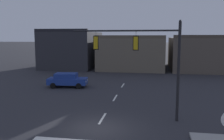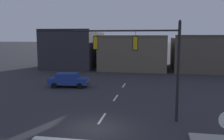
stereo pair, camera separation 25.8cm
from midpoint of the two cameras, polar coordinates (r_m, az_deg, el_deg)
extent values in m
plane|color=#2B2B30|center=(16.24, -4.14, -13.31)|extent=(400.00, 400.00, 0.00)
cube|color=silver|center=(18.07, -2.63, -11.04)|extent=(0.16, 2.40, 0.01)
cube|color=silver|center=(23.73, 0.41, -6.39)|extent=(0.16, 2.40, 0.01)
cube|color=silver|center=(29.52, 2.25, -3.54)|extent=(0.16, 2.40, 0.01)
cylinder|color=black|center=(17.32, 14.59, -0.60)|extent=(0.20, 0.20, 6.77)
cylinder|color=black|center=(17.61, 2.27, 9.01)|extent=(7.60, 0.93, 0.12)
sphere|color=black|center=(17.16, 15.00, 10.81)|extent=(0.18, 0.18, 0.18)
cylinder|color=#56565B|center=(17.43, 5.11, 8.23)|extent=(0.03, 0.03, 0.35)
cube|color=gold|center=(17.44, 5.09, 6.17)|extent=(0.32, 0.27, 0.90)
sphere|color=red|center=(17.56, 5.18, 7.10)|extent=(0.20, 0.20, 0.20)
sphere|color=#2D2314|center=(17.56, 5.16, 6.18)|extent=(0.20, 0.20, 0.20)
sphere|color=black|center=(17.57, 5.15, 5.27)|extent=(0.20, 0.20, 0.20)
cube|color=black|center=(17.42, 5.07, 6.17)|extent=(0.42, 0.07, 1.02)
cylinder|color=#56565B|center=(18.19, -4.11, 8.22)|extent=(0.03, 0.03, 0.35)
cube|color=gold|center=(18.20, -4.09, 6.26)|extent=(0.32, 0.27, 0.90)
sphere|color=red|center=(18.32, -3.96, 7.15)|extent=(0.20, 0.20, 0.20)
sphere|color=#2D2314|center=(18.32, -3.95, 6.27)|extent=(0.20, 0.20, 0.20)
sphere|color=black|center=(18.33, -3.94, 5.39)|extent=(0.20, 0.20, 0.20)
cube|color=black|center=(18.18, -4.11, 6.25)|extent=(0.42, 0.07, 1.02)
cube|color=navy|center=(28.88, -10.42, -2.52)|extent=(4.56, 2.23, 0.70)
cube|color=navy|center=(28.81, -10.74, -1.28)|extent=(2.61, 1.84, 0.56)
cube|color=#2D3842|center=(28.63, -9.26, -1.34)|extent=(0.40, 1.54, 0.47)
cube|color=#2D3842|center=(29.12, -12.97, -1.28)|extent=(0.37, 1.53, 0.46)
cylinder|color=black|center=(29.45, -7.26, -3.00)|extent=(0.66, 0.28, 0.64)
cylinder|color=black|center=(27.81, -7.92, -3.66)|extent=(0.66, 0.28, 0.64)
cylinder|color=black|center=(30.13, -12.69, -2.88)|extent=(0.66, 0.28, 0.64)
cylinder|color=black|center=(28.54, -13.65, -3.52)|extent=(0.66, 0.28, 0.64)
sphere|color=silver|center=(28.97, -5.96, -2.29)|extent=(0.16, 0.16, 0.16)
sphere|color=silver|center=(27.86, -6.36, -2.71)|extent=(0.16, 0.16, 0.16)
cube|color=maroon|center=(29.47, -14.54, -2.28)|extent=(0.18, 1.37, 0.12)
cube|color=#2D2D33|center=(47.19, -9.28, 4.63)|extent=(9.01, 11.77, 6.46)
cube|color=black|center=(41.88, -11.86, 8.92)|extent=(9.01, 0.60, 0.50)
cube|color=#665B4C|center=(45.56, 4.63, 3.93)|extent=(11.14, 13.07, 5.40)
cube|color=brown|center=(39.23, 3.90, 7.60)|extent=(11.14, 0.60, 0.50)
cube|color=brown|center=(46.28, 20.36, 3.55)|extent=(11.74, 13.18, 5.46)
cube|color=#493F35|center=(40.02, 22.26, 7.12)|extent=(11.74, 0.60, 0.50)
camera|label=1|loc=(0.13, -90.38, -0.05)|focal=39.80mm
camera|label=2|loc=(0.13, 89.62, 0.05)|focal=39.80mm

